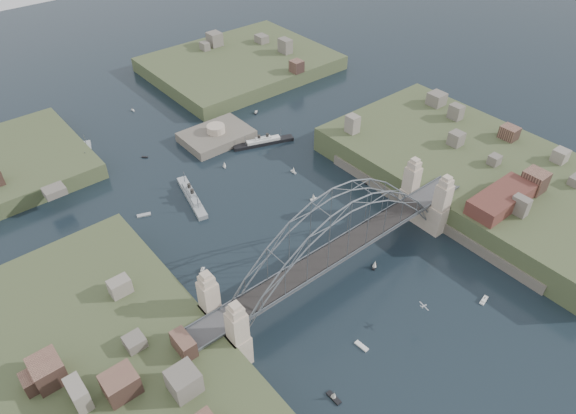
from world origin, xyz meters
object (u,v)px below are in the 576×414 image
at_px(fort_island, 217,141).
at_px(naval_cruiser_far, 88,155).
at_px(ocean_liner, 263,142).
at_px(bridge, 339,238).
at_px(naval_cruiser_near, 192,197).
at_px(wharf_shed, 501,199).

relative_size(fort_island, naval_cruiser_far, 1.28).
relative_size(fort_island, ocean_liner, 1.09).
bearing_deg(fort_island, ocean_liner, -49.27).
relative_size(bridge, fort_island, 3.82).
distance_m(naval_cruiser_near, ocean_liner, 35.12).
bearing_deg(bridge, naval_cruiser_far, 106.39).
bearing_deg(wharf_shed, naval_cruiser_far, 124.58).
height_order(fort_island, naval_cruiser_near, naval_cruiser_near).
bearing_deg(fort_island, naval_cruiser_near, -135.91).
xyz_separation_m(wharf_shed, ocean_liner, (-21.63, 71.96, -9.23)).
relative_size(bridge, naval_cruiser_near, 4.14).
distance_m(bridge, fort_island, 72.14).
bearing_deg(naval_cruiser_far, wharf_shed, -55.42).
bearing_deg(naval_cruiser_near, fort_island, 44.09).
relative_size(fort_island, naval_cruiser_near, 1.08).
height_order(naval_cruiser_near, ocean_liner, naval_cruiser_near).
relative_size(wharf_shed, naval_cruiser_far, 1.17).
xyz_separation_m(bridge, fort_island, (12.00, 70.00, -12.66)).
height_order(bridge, naval_cruiser_far, bridge).
bearing_deg(naval_cruiser_far, ocean_liner, -31.14).
bearing_deg(ocean_liner, naval_cruiser_near, -162.76).
bearing_deg(fort_island, bridge, -99.73).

